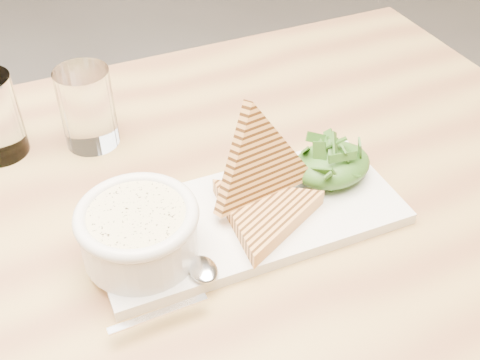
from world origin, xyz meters
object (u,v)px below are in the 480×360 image
platter (248,217)px  soup_bowl (140,236)px  glass_far (87,108)px  table_top (139,263)px

platter → soup_bowl: soup_bowl is taller
platter → glass_far: glass_far is taller
table_top → platter: 0.14m
platter → glass_far: 0.27m
glass_far → table_top: bearing=-95.8°
table_top → soup_bowl: 0.06m
soup_bowl → platter: bearing=-0.1°
platter → glass_far: bearing=114.5°
soup_bowl → table_top: bearing=90.7°
table_top → platter: size_ratio=3.52×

